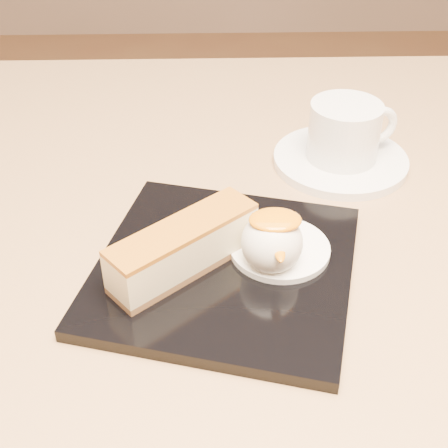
{
  "coord_description": "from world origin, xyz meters",
  "views": [
    {
      "loc": [
        0.01,
        -0.51,
        1.09
      ],
      "look_at": [
        0.02,
        -0.07,
        0.76
      ],
      "focal_mm": 50.0,
      "sensor_mm": 36.0,
      "label": 1
    }
  ],
  "objects_px": {
    "dessert_plate": "(225,268)",
    "saucer": "(340,160)",
    "table": "(206,320)",
    "coffee_cup": "(346,130)",
    "ice_cream_scoop": "(272,243)",
    "cheesecake": "(184,248)"
  },
  "relations": [
    {
      "from": "cheesecake",
      "to": "ice_cream_scoop",
      "type": "bearing_deg",
      "value": -40.22
    },
    {
      "from": "table",
      "to": "cheesecake",
      "type": "relative_size",
      "value": 6.13
    },
    {
      "from": "table",
      "to": "coffee_cup",
      "type": "bearing_deg",
      "value": 29.61
    },
    {
      "from": "ice_cream_scoop",
      "to": "dessert_plate",
      "type": "bearing_deg",
      "value": 172.87
    },
    {
      "from": "table",
      "to": "dessert_plate",
      "type": "distance_m",
      "value": 0.19
    },
    {
      "from": "table",
      "to": "saucer",
      "type": "relative_size",
      "value": 5.33
    },
    {
      "from": "saucer",
      "to": "coffee_cup",
      "type": "distance_m",
      "value": 0.04
    },
    {
      "from": "coffee_cup",
      "to": "dessert_plate",
      "type": "bearing_deg",
      "value": -143.6
    },
    {
      "from": "cheesecake",
      "to": "saucer",
      "type": "height_order",
      "value": "cheesecake"
    },
    {
      "from": "table",
      "to": "ice_cream_scoop",
      "type": "xyz_separation_m",
      "value": [
        0.06,
        -0.1,
        0.19
      ]
    },
    {
      "from": "dessert_plate",
      "to": "saucer",
      "type": "xyz_separation_m",
      "value": [
        0.14,
        0.18,
        -0.0
      ]
    },
    {
      "from": "ice_cream_scoop",
      "to": "coffee_cup",
      "type": "height_order",
      "value": "coffee_cup"
    },
    {
      "from": "saucer",
      "to": "cheesecake",
      "type": "bearing_deg",
      "value": -132.3
    },
    {
      "from": "cheesecake",
      "to": "saucer",
      "type": "distance_m",
      "value": 0.26
    },
    {
      "from": "table",
      "to": "coffee_cup",
      "type": "height_order",
      "value": "coffee_cup"
    },
    {
      "from": "cheesecake",
      "to": "ice_cream_scoop",
      "type": "relative_size",
      "value": 2.46
    },
    {
      "from": "table",
      "to": "coffee_cup",
      "type": "distance_m",
      "value": 0.27
    },
    {
      "from": "dessert_plate",
      "to": "ice_cream_scoop",
      "type": "xyz_separation_m",
      "value": [
        0.04,
        -0.01,
        0.03
      ]
    },
    {
      "from": "table",
      "to": "coffee_cup",
      "type": "relative_size",
      "value": 7.77
    },
    {
      "from": "ice_cream_scoop",
      "to": "coffee_cup",
      "type": "xyz_separation_m",
      "value": [
        0.1,
        0.19,
        0.0
      ]
    },
    {
      "from": "table",
      "to": "cheesecake",
      "type": "xyz_separation_m",
      "value": [
        -0.02,
        -0.1,
        0.19
      ]
    },
    {
      "from": "saucer",
      "to": "coffee_cup",
      "type": "xyz_separation_m",
      "value": [
        0.0,
        0.0,
        0.04
      ]
    }
  ]
}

